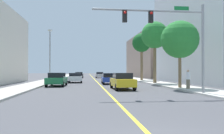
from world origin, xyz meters
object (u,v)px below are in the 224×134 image
palm_near (180,40)px  car_blue (109,78)px  traffic_signal_mast (172,29)px  palm_mid (155,36)px  pedestrian (188,79)px  street_lamp (50,53)px  car_yellow (122,81)px  car_silver (100,75)px  car_green (57,79)px  car_white (75,77)px  palm_far (142,43)px  car_black (79,75)px

palm_near → car_blue: palm_near is taller
traffic_signal_mast → palm_mid: palm_mid is taller
traffic_signal_mast → pedestrian: size_ratio=4.86×
street_lamp → car_blue: size_ratio=1.82×
street_lamp → car_yellow: size_ratio=1.80×
palm_near → car_blue: (-5.77, 8.73, -3.93)m
car_blue → car_yellow: bearing=-86.6°
palm_near → palm_mid: (0.07, 8.03, 1.62)m
car_blue → car_silver: 24.56m
car_green → car_blue: bearing=-151.0°
car_white → palm_mid: bearing=-25.8°
palm_far → car_green: bearing=-139.6°
car_green → car_black: size_ratio=1.11×
street_lamp → car_yellow: 15.71m
palm_far → car_black: bearing=122.3°
palm_far → car_silver: bearing=108.9°
pedestrian → traffic_signal_mast: bearing=-121.1°
traffic_signal_mast → car_white: bearing=113.5°
palm_mid → palm_near: bearing=-90.5°
car_white → car_yellow: (4.89, -12.43, 0.04)m
traffic_signal_mast → pedestrian: traffic_signal_mast is taller
palm_near → car_green: 13.80m
palm_near → pedestrian: (0.20, -1.31, -3.68)m
traffic_signal_mast → street_lamp: (-11.30, 17.83, -0.40)m
car_white → car_green: size_ratio=0.97×
car_silver → palm_mid: bearing=-76.7°
street_lamp → palm_near: size_ratio=1.19×
car_yellow → traffic_signal_mast: bearing=-63.5°
palm_far → car_white: (-10.69, -3.31, -5.50)m
car_black → car_yellow: size_ratio=0.96×
street_lamp → car_green: bearing=-75.5°
car_silver → pedestrian: size_ratio=2.69×
traffic_signal_mast → car_black: (-7.69, 37.86, -4.02)m
car_green → car_blue: car_green is taller
palm_far → car_black: 20.85m
palm_mid → car_black: size_ratio=1.99×
street_lamp → palm_mid: palm_mid is taller
palm_near → palm_mid: size_ratio=0.79×
street_lamp → palm_near: bearing=-42.9°
palm_far → car_white: bearing=-162.8°
car_black → car_yellow: bearing=-80.0°
palm_far → pedestrian: bearing=-90.5°
palm_far → car_yellow: 17.64m
palm_near → car_black: 34.86m
traffic_signal_mast → car_white: traffic_signal_mast is taller
traffic_signal_mast → palm_near: size_ratio=1.30×
palm_mid → car_silver: 26.47m
car_white → car_silver: (4.77, 20.55, -0.01)m
palm_far → car_black: palm_far is taller
car_white → car_blue: 6.08m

